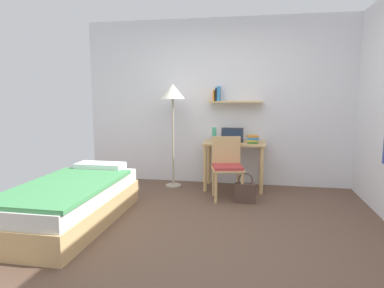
{
  "coord_description": "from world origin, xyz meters",
  "views": [
    {
      "loc": [
        0.51,
        -3.33,
        1.42
      ],
      "look_at": [
        -0.2,
        0.51,
        0.85
      ],
      "focal_mm": 31.37,
      "sensor_mm": 36.0,
      "label": 1
    }
  ],
  "objects_px": {
    "desk": "(234,152)",
    "handbag": "(245,192)",
    "standing_lamp": "(173,98)",
    "laptop": "(232,138)",
    "water_bottle": "(214,134)",
    "desk_chair": "(227,164)",
    "book_stack": "(253,139)",
    "bed": "(72,202)"
  },
  "relations": [
    {
      "from": "laptop",
      "to": "desk_chair",
      "type": "bearing_deg",
      "value": -92.56
    },
    {
      "from": "laptop",
      "to": "bed",
      "type": "bearing_deg",
      "value": -132.26
    },
    {
      "from": "bed",
      "to": "standing_lamp",
      "type": "relative_size",
      "value": 1.19
    },
    {
      "from": "desk_chair",
      "to": "laptop",
      "type": "relative_size",
      "value": 2.47
    },
    {
      "from": "standing_lamp",
      "to": "laptop",
      "type": "relative_size",
      "value": 4.61
    },
    {
      "from": "bed",
      "to": "book_stack",
      "type": "bearing_deg",
      "value": 40.8
    },
    {
      "from": "laptop",
      "to": "book_stack",
      "type": "bearing_deg",
      "value": -20.75
    },
    {
      "from": "standing_lamp",
      "to": "water_bottle",
      "type": "height_order",
      "value": "standing_lamp"
    },
    {
      "from": "desk",
      "to": "standing_lamp",
      "type": "distance_m",
      "value": 1.24
    },
    {
      "from": "standing_lamp",
      "to": "book_stack",
      "type": "distance_m",
      "value": 1.35
    },
    {
      "from": "bed",
      "to": "handbag",
      "type": "height_order",
      "value": "bed"
    },
    {
      "from": "standing_lamp",
      "to": "handbag",
      "type": "xyz_separation_m",
      "value": [
        1.13,
        -0.61,
        -1.24
      ]
    },
    {
      "from": "handbag",
      "to": "bed",
      "type": "bearing_deg",
      "value": -150.04
    },
    {
      "from": "book_stack",
      "to": "bed",
      "type": "bearing_deg",
      "value": -139.2
    },
    {
      "from": "desk",
      "to": "handbag",
      "type": "relative_size",
      "value": 2.27
    },
    {
      "from": "laptop",
      "to": "water_bottle",
      "type": "distance_m",
      "value": 0.28
    },
    {
      "from": "desk",
      "to": "handbag",
      "type": "xyz_separation_m",
      "value": [
        0.19,
        -0.66,
        -0.43
      ]
    },
    {
      "from": "standing_lamp",
      "to": "water_bottle",
      "type": "relative_size",
      "value": 7.22
    },
    {
      "from": "book_stack",
      "to": "desk",
      "type": "bearing_deg",
      "value": 170.38
    },
    {
      "from": "desk",
      "to": "water_bottle",
      "type": "distance_m",
      "value": 0.4
    },
    {
      "from": "book_stack",
      "to": "handbag",
      "type": "height_order",
      "value": "book_stack"
    },
    {
      "from": "laptop",
      "to": "handbag",
      "type": "bearing_deg",
      "value": -72.26
    },
    {
      "from": "desk",
      "to": "standing_lamp",
      "type": "bearing_deg",
      "value": -177.52
    },
    {
      "from": "desk_chair",
      "to": "water_bottle",
      "type": "bearing_deg",
      "value": 116.69
    },
    {
      "from": "laptop",
      "to": "water_bottle",
      "type": "relative_size",
      "value": 1.57
    },
    {
      "from": "desk",
      "to": "book_stack",
      "type": "distance_m",
      "value": 0.35
    },
    {
      "from": "book_stack",
      "to": "handbag",
      "type": "relative_size",
      "value": 0.6
    },
    {
      "from": "desk_chair",
      "to": "standing_lamp",
      "type": "height_order",
      "value": "standing_lamp"
    },
    {
      "from": "bed",
      "to": "handbag",
      "type": "bearing_deg",
      "value": 29.96
    },
    {
      "from": "water_bottle",
      "to": "book_stack",
      "type": "bearing_deg",
      "value": -3.32
    },
    {
      "from": "standing_lamp",
      "to": "book_stack",
      "type": "height_order",
      "value": "standing_lamp"
    },
    {
      "from": "desk_chair",
      "to": "water_bottle",
      "type": "relative_size",
      "value": 3.87
    },
    {
      "from": "desk",
      "to": "desk_chair",
      "type": "distance_m",
      "value": 0.5
    },
    {
      "from": "laptop",
      "to": "water_bottle",
      "type": "bearing_deg",
      "value": -162.07
    },
    {
      "from": "standing_lamp",
      "to": "desk",
      "type": "bearing_deg",
      "value": 2.48
    },
    {
      "from": "bed",
      "to": "desk",
      "type": "relative_size",
      "value": 2.05
    },
    {
      "from": "handbag",
      "to": "laptop",
      "type": "bearing_deg",
      "value": 107.74
    },
    {
      "from": "desk_chair",
      "to": "laptop",
      "type": "xyz_separation_m",
      "value": [
        0.03,
        0.56,
        0.3
      ]
    },
    {
      "from": "desk",
      "to": "laptop",
      "type": "bearing_deg",
      "value": 119.46
    },
    {
      "from": "desk_chair",
      "to": "handbag",
      "type": "bearing_deg",
      "value": -32.84
    },
    {
      "from": "desk_chair",
      "to": "laptop",
      "type": "bearing_deg",
      "value": 87.44
    },
    {
      "from": "bed",
      "to": "handbag",
      "type": "relative_size",
      "value": 4.64
    }
  ]
}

